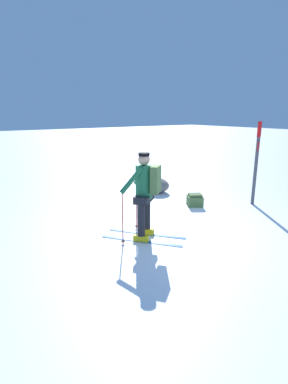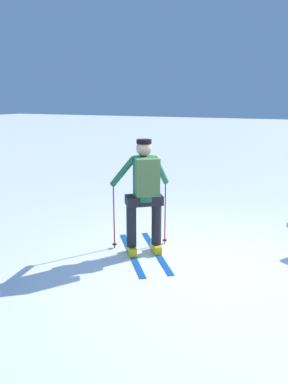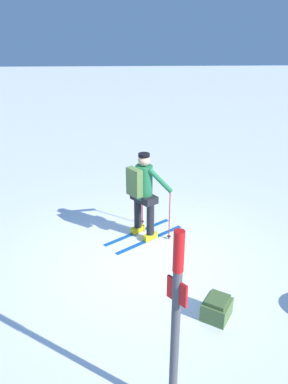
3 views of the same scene
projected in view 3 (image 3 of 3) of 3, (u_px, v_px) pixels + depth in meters
The scene contains 4 objects.
ground_plane at pixel (144, 257), 6.89m from camera, with size 80.00×80.00×0.00m, color white.
skier at pixel (143, 191), 7.18m from camera, with size 1.62×1.38×1.74m.
dropped_backpack at pixel (217, 308), 5.38m from camera, with size 0.52×0.53×0.34m.
trail_marker at pixel (176, 317), 3.56m from camera, with size 0.17×0.20×2.26m.
Camera 3 is at (-0.29, -5.84, 3.83)m, focal length 35.00 mm.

